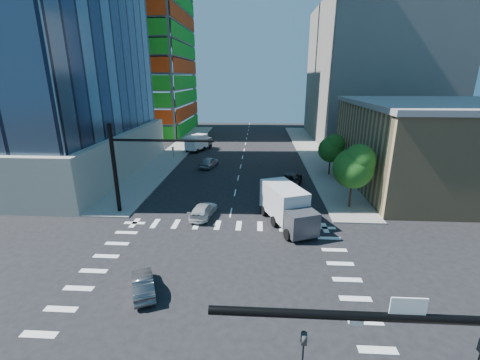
{
  "coord_description": "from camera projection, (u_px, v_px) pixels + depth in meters",
  "views": [
    {
      "loc": [
        2.71,
        -18.33,
        13.31
      ],
      "look_at": [
        1.18,
        8.0,
        4.84
      ],
      "focal_mm": 24.0,
      "sensor_mm": 36.0,
      "label": 1
    }
  ],
  "objects": [
    {
      "name": "car_sb_cross",
      "position": [
        143.0,
        284.0,
        20.63
      ],
      "size": [
        2.68,
        3.95,
        1.23
      ],
      "primitive_type": "imported",
      "rotation": [
        0.0,
        0.0,
        3.55
      ],
      "color": "#4C4D51",
      "rests_on": "ground"
    },
    {
      "name": "car_sb_mid",
      "position": [
        209.0,
        162.0,
        49.52
      ],
      "size": [
        2.86,
        4.97,
        1.59
      ],
      "primitive_type": "imported",
      "rotation": [
        0.0,
        0.0,
        2.92
      ],
      "color": "#97999E",
      "rests_on": "ground"
    },
    {
      "name": "tree_north",
      "position": [
        332.0,
        148.0,
        44.33
      ],
      "size": [
        3.54,
        3.52,
        5.78
      ],
      "color": "#382316",
      "rests_on": "sidewalk_ne"
    },
    {
      "name": "car_sb_near",
      "position": [
        204.0,
        210.0,
        31.96
      ],
      "size": [
        2.63,
        4.89,
        1.35
      ],
      "primitive_type": "imported",
      "rotation": [
        0.0,
        0.0,
        2.97
      ],
      "color": "silver",
      "rests_on": "ground"
    },
    {
      "name": "tree_south",
      "position": [
        355.0,
        166.0,
        32.73
      ],
      "size": [
        4.16,
        4.16,
        6.82
      ],
      "color": "#382316",
      "rests_on": "sidewalk_ne"
    },
    {
      "name": "road_markings",
      "position": [
        216.0,
        284.0,
        21.64
      ],
      "size": [
        20.0,
        20.0,
        0.01
      ],
      "primitive_type": "cube",
      "color": "silver",
      "rests_on": "ground"
    },
    {
      "name": "box_truck_far",
      "position": [
        199.0,
        143.0,
        60.85
      ],
      "size": [
        4.41,
        6.26,
        3.02
      ],
      "rotation": [
        0.0,
        0.0,
        2.76
      ],
      "color": "black",
      "rests_on": "ground"
    },
    {
      "name": "commercial_building",
      "position": [
        439.0,
        145.0,
        39.55
      ],
      "size": [
        20.5,
        22.5,
        10.6
      ],
      "color": "#998059",
      "rests_on": "ground"
    },
    {
      "name": "sidewalk_ne",
      "position": [
        311.0,
        153.0,
        58.95
      ],
      "size": [
        5.0,
        60.0,
        0.15
      ],
      "primitive_type": "cube",
      "color": "gray",
      "rests_on": "ground"
    },
    {
      "name": "car_nb_far",
      "position": [
        291.0,
        181.0,
        40.78
      ],
      "size": [
        3.55,
        5.73,
        1.48
      ],
      "primitive_type": "imported",
      "rotation": [
        0.0,
        0.0,
        -0.22
      ],
      "color": "black",
      "rests_on": "ground"
    },
    {
      "name": "bg_building_ne",
      "position": [
        374.0,
        74.0,
        68.15
      ],
      "size": [
        24.0,
        30.0,
        28.0
      ],
      "primitive_type": "cube",
      "color": "slate",
      "rests_on": "ground"
    },
    {
      "name": "construction_building",
      "position": [
        131.0,
        26.0,
        74.49
      ],
      "size": [
        25.16,
        34.5,
        70.6
      ],
      "color": "slate",
      "rests_on": "ground"
    },
    {
      "name": "signal_mast_nw",
      "position": [
        129.0,
        161.0,
        31.45
      ],
      "size": [
        10.2,
        0.4,
        9.0
      ],
      "color": "black",
      "rests_on": "sidewalk_nw"
    },
    {
      "name": "box_truck_near",
      "position": [
        288.0,
        210.0,
        29.71
      ],
      "size": [
        5.15,
        7.35,
        3.55
      ],
      "rotation": [
        0.0,
        0.0,
        0.37
      ],
      "color": "black",
      "rests_on": "ground"
    },
    {
      "name": "sidewalk_nw",
      "position": [
        177.0,
        151.0,
        60.33
      ],
      "size": [
        5.0,
        60.0,
        0.15
      ],
      "primitive_type": "cube",
      "color": "gray",
      "rests_on": "ground"
    },
    {
      "name": "ground",
      "position": [
        216.0,
        284.0,
        21.64
      ],
      "size": [
        160.0,
        160.0,
        0.0
      ],
      "primitive_type": "plane",
      "color": "black",
      "rests_on": "ground"
    }
  ]
}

